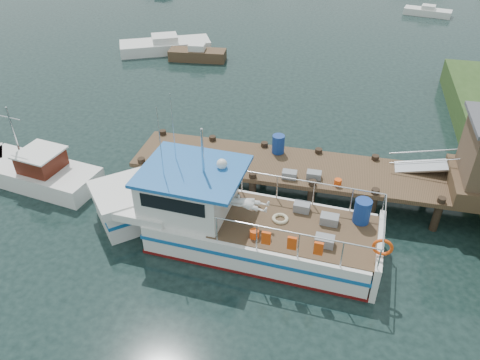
% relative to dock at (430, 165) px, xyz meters
% --- Properties ---
extents(ground_plane, '(160.00, 160.00, 0.00)m').
position_rel_dock_xyz_m(ground_plane, '(-6.51, -0.01, -2.24)').
color(ground_plane, black).
extents(dock, '(16.60, 3.00, 4.78)m').
position_rel_dock_xyz_m(dock, '(0.00, 0.00, 0.00)').
color(dock, '#4B3623').
rests_on(dock, ground).
extents(lobster_boat, '(11.97, 4.08, 5.72)m').
position_rel_dock_xyz_m(lobster_boat, '(-7.54, -3.80, -1.20)').
color(lobster_boat, silver).
rests_on(lobster_boat, ground).
extents(work_boat, '(7.11, 3.05, 3.72)m').
position_rel_dock_xyz_m(work_boat, '(-17.26, -1.96, -1.65)').
color(work_boat, silver).
rests_on(work_boat, ground).
extents(moored_rowboat, '(4.28, 1.83, 1.21)m').
position_rel_dock_xyz_m(moored_rowboat, '(-14.62, 14.88, -1.79)').
color(moored_rowboat, '#4B3623').
rests_on(moored_rowboat, ground).
extents(moored_a, '(7.13, 5.10, 1.25)m').
position_rel_dock_xyz_m(moored_a, '(-17.61, 16.12, -1.78)').
color(moored_a, silver).
rests_on(moored_a, ground).
extents(moored_b, '(4.48, 2.35, 0.94)m').
position_rel_dock_xyz_m(moored_b, '(3.06, 31.28, -1.89)').
color(moored_b, silver).
rests_on(moored_b, ground).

